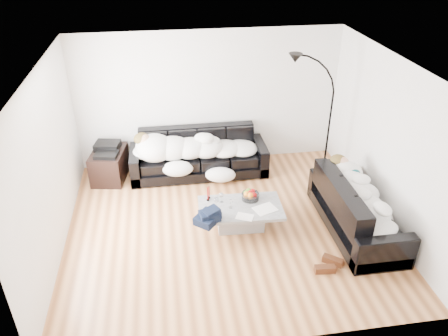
{
  "coord_description": "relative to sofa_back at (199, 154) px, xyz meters",
  "views": [
    {
      "loc": [
        -0.88,
        -5.53,
        4.31
      ],
      "look_at": [
        0.0,
        0.3,
        0.9
      ],
      "focal_mm": 35.0,
      "sensor_mm": 36.0,
      "label": 1
    }
  ],
  "objects": [
    {
      "name": "newspaper_b",
      "position": [
        0.49,
        -2.05,
        -0.03
      ],
      "size": [
        0.31,
        0.28,
        0.01
      ],
      "primitive_type": "cube",
      "rotation": [
        0.0,
        0.0,
        -0.44
      ],
      "color": "silver",
      "rests_on": "coffee_table"
    },
    {
      "name": "navy_jacket",
      "position": [
        -0.06,
        -2.08,
        0.14
      ],
      "size": [
        0.49,
        0.47,
        0.19
      ],
      "primitive_type": null,
      "rotation": [
        0.0,
        0.0,
        0.54
      ],
      "color": "black",
      "rests_on": "coffee_table"
    },
    {
      "name": "fruit_bowl",
      "position": [
        0.67,
        -1.59,
        0.05
      ],
      "size": [
        0.3,
        0.3,
        0.17
      ],
      "primitive_type": "cylinder",
      "rotation": [
        0.0,
        0.0,
        0.08
      ],
      "color": "white",
      "rests_on": "coffee_table"
    },
    {
      "name": "wine_glass_c",
      "position": [
        0.32,
        -1.78,
        0.04
      ],
      "size": [
        0.08,
        0.08,
        0.15
      ],
      "primitive_type": "cylinder",
      "rotation": [
        0.0,
        0.0,
        0.23
      ],
      "color": "white",
      "rests_on": "coffee_table"
    },
    {
      "name": "wine_glass_b",
      "position": [
        0.11,
        -1.75,
        0.05
      ],
      "size": [
        0.08,
        0.08,
        0.19
      ],
      "primitive_type": "cylinder",
      "rotation": [
        0.0,
        0.0,
        -0.01
      ],
      "color": "white",
      "rests_on": "coffee_table"
    },
    {
      "name": "sofa_right",
      "position": [
        2.26,
        -2.1,
        -0.0
      ],
      "size": [
        0.88,
        2.06,
        0.84
      ],
      "primitive_type": "cube",
      "rotation": [
        0.0,
        0.0,
        1.57
      ],
      "color": "black",
      "rests_on": "ground"
    },
    {
      "name": "candle_right",
      "position": [
        0.02,
        -1.47,
        0.07
      ],
      "size": [
        0.04,
        0.04,
        0.22
      ],
      "primitive_type": "cylinder",
      "rotation": [
        0.0,
        0.0,
        -0.13
      ],
      "color": "maroon",
      "rests_on": "coffee_table"
    },
    {
      "name": "wall_left",
      "position": [
        -2.23,
        -1.73,
        0.88
      ],
      "size": [
        0.02,
        4.5,
        2.6
      ],
      "primitive_type": "cube",
      "color": "silver",
      "rests_on": "ground"
    },
    {
      "name": "stereo",
      "position": [
        -1.67,
        0.06,
        0.21
      ],
      "size": [
        0.5,
        0.42,
        0.13
      ],
      "primitive_type": "cube",
      "rotation": [
        0.0,
        0.0,
        -0.2
      ],
      "color": "black",
      "rests_on": "av_cabinet"
    },
    {
      "name": "floor_lamp",
      "position": [
        2.3,
        -0.53,
        0.64
      ],
      "size": [
        0.83,
        0.56,
        2.12
      ],
      "primitive_type": null,
      "rotation": [
        0.0,
        0.0,
        0.37
      ],
      "color": "black",
      "rests_on": "ground"
    },
    {
      "name": "newspaper_a",
      "position": [
        0.84,
        -1.9,
        -0.03
      ],
      "size": [
        0.41,
        0.36,
        0.01
      ],
      "primitive_type": "cube",
      "rotation": [
        0.0,
        0.0,
        0.35
      ],
      "color": "silver",
      "rests_on": "coffee_table"
    },
    {
      "name": "sofa_back",
      "position": [
        0.0,
        0.0,
        0.0
      ],
      "size": [
        2.56,
        0.89,
        0.84
      ],
      "primitive_type": "cube",
      "color": "black",
      "rests_on": "ground"
    },
    {
      "name": "shoes",
      "position": [
        1.54,
        -2.9,
        -0.36
      ],
      "size": [
        0.57,
        0.48,
        0.11
      ],
      "primitive_type": null,
      "rotation": [
        0.0,
        0.0,
        -0.28
      ],
      "color": "#472311",
      "rests_on": "ground"
    },
    {
      "name": "sleeper_back",
      "position": [
        0.0,
        -0.05,
        0.22
      ],
      "size": [
        2.17,
        0.75,
        0.43
      ],
      "primitive_type": null,
      "color": "white",
      "rests_on": "sofa_back"
    },
    {
      "name": "wall_right",
      "position": [
        2.77,
        -1.73,
        0.88
      ],
      "size": [
        0.02,
        4.5,
        2.6
      ],
      "primitive_type": "cube",
      "color": "silver",
      "rests_on": "ground"
    },
    {
      "name": "coffee_table",
      "position": [
        0.48,
        -1.78,
        -0.23
      ],
      "size": [
        1.33,
        0.82,
        0.38
      ],
      "primitive_type": "cube",
      "rotation": [
        0.0,
        0.0,
        -0.04
      ],
      "color": "#939699",
      "rests_on": "ground"
    },
    {
      "name": "candle_left",
      "position": [
        -0.0,
        -1.53,
        0.08
      ],
      "size": [
        0.05,
        0.05,
        0.24
      ],
      "primitive_type": "cylinder",
      "rotation": [
        0.0,
        0.0,
        0.3
      ],
      "color": "maroon",
      "rests_on": "coffee_table"
    },
    {
      "name": "ground",
      "position": [
        0.27,
        -1.73,
        -0.42
      ],
      "size": [
        5.0,
        5.0,
        0.0
      ],
      "primitive_type": "plane",
      "color": "brown",
      "rests_on": "ground"
    },
    {
      "name": "av_cabinet",
      "position": [
        -1.67,
        0.06,
        -0.14
      ],
      "size": [
        0.7,
        0.91,
        0.57
      ],
      "primitive_type": "cube",
      "rotation": [
        0.0,
        0.0,
        -0.17
      ],
      "color": "black",
      "rests_on": "ground"
    },
    {
      "name": "wine_glass_a",
      "position": [
        0.2,
        -1.61,
        0.05
      ],
      "size": [
        0.09,
        0.09,
        0.17
      ],
      "primitive_type": "cylinder",
      "rotation": [
        0.0,
        0.0,
        -0.24
      ],
      "color": "white",
      "rests_on": "coffee_table"
    },
    {
      "name": "sleeper_right",
      "position": [
        2.26,
        -2.1,
        0.22
      ],
      "size": [
        0.75,
        1.77,
        0.43
      ],
      "primitive_type": null,
      "rotation": [
        0.0,
        0.0,
        1.57
      ],
      "color": "white",
      "rests_on": "sofa_right"
    },
    {
      "name": "teal_cushion",
      "position": [
        2.2,
        -1.46,
        0.3
      ],
      "size": [
        0.42,
        0.38,
        0.2
      ],
      "primitive_type": "ellipsoid",
      "rotation": [
        0.0,
        0.0,
        0.24
      ],
      "color": "#0B4E52",
      "rests_on": "sofa_right"
    },
    {
      "name": "ceiling",
      "position": [
        0.27,
        -1.73,
        2.18
      ],
      "size": [
        5.0,
        5.0,
        0.0
      ],
      "primitive_type": "plane",
      "color": "white",
      "rests_on": "ground"
    },
    {
      "name": "wall_back",
      "position": [
        0.27,
        0.52,
        0.88
      ],
      "size": [
        5.0,
        0.02,
        2.6
      ],
      "primitive_type": "cube",
      "color": "silver",
      "rests_on": "ground"
    }
  ]
}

